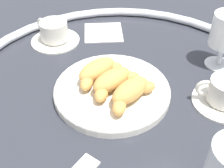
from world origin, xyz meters
TOP-DOWN VIEW (x-y plane):
  - ground_plane at (0.00, 0.00)m, footprint 2.20×2.20m
  - table_chrome_rim at (0.00, 0.00)m, footprint 0.79×0.79m
  - pastry_plate at (0.02, -0.01)m, footprint 0.26×0.26m
  - croissant_large at (0.04, -0.05)m, footprint 0.13×0.09m
  - croissant_small at (0.02, -0.01)m, footprint 0.13×0.09m
  - croissant_extra at (0.00, 0.04)m, footprint 0.12×0.10m
  - coffee_cup_near at (0.09, -0.28)m, footprint 0.14×0.14m
  - sugar_packet at (0.14, 0.15)m, footprint 0.06×0.06m
  - folded_napkin at (-0.05, -0.27)m, footprint 0.14×0.14m

SIDE VIEW (x-z plane):
  - ground_plane at x=0.00m, z-range 0.00..0.00m
  - folded_napkin at x=-0.05m, z-range 0.00..0.01m
  - sugar_packet at x=0.14m, z-range 0.00..0.01m
  - pastry_plate at x=0.02m, z-range 0.00..0.02m
  - table_chrome_rim at x=0.00m, z-range 0.00..0.02m
  - coffee_cup_near at x=0.09m, z-range 0.00..0.06m
  - croissant_large at x=0.04m, z-range 0.02..0.06m
  - croissant_small at x=0.02m, z-range 0.02..0.06m
  - croissant_extra at x=0.00m, z-range 0.02..0.06m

